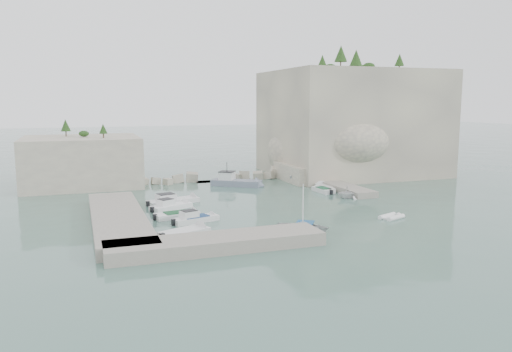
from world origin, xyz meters
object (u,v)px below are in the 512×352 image
object	(u,v)px
motorboat_c	(177,218)
inflatable_dinghy	(391,218)
motorboat_e	(185,236)
rowboat	(303,231)
tender_east_d	(303,184)
tender_east_b	(323,192)
tender_east_c	(325,190)
motorboat_a	(173,204)
motorboat_d	(196,222)
tender_east_a	(348,198)
motorboat_b	(171,209)
work_boat	(236,186)

from	to	relation	value
motorboat_c	inflatable_dinghy	xyz separation A→B (m)	(20.98, -7.84, 0.00)
motorboat_e	rowboat	xyz separation A→B (m)	(10.76, -2.18, 0.00)
tender_east_d	tender_east_b	bearing A→B (deg)	-161.49
tender_east_c	tender_east_b	bearing A→B (deg)	159.15
motorboat_a	motorboat_d	bearing A→B (deg)	-102.07
tender_east_a	tender_east_d	size ratio (longest dim) A/B	0.77
motorboat_b	tender_east_b	xyz separation A→B (m)	(21.15, 3.85, 0.00)
inflatable_dinghy	tender_east_b	distance (m)	16.04
motorboat_e	tender_east_c	bearing A→B (deg)	12.38
inflatable_dinghy	tender_east_c	size ratio (longest dim) A/B	0.52
motorboat_d	tender_east_b	world-z (taller)	motorboat_d
motorboat_d	tender_east_a	xyz separation A→B (m)	(21.00, 6.02, 0.00)
motorboat_a	inflatable_dinghy	size ratio (longest dim) A/B	2.39
motorboat_a	tender_east_d	size ratio (longest dim) A/B	1.63
motorboat_c	motorboat_e	bearing A→B (deg)	-105.36
motorboat_a	tender_east_a	xyz separation A→B (m)	(21.47, -3.91, 0.00)
motorboat_d	tender_east_c	distance (m)	24.20
motorboat_b	tender_east_b	size ratio (longest dim) A/B	1.21
inflatable_dinghy	motorboat_e	bearing A→B (deg)	157.16
tender_east_d	work_boat	xyz separation A→B (m)	(-9.94, 1.46, 0.00)
motorboat_c	motorboat_b	bearing A→B (deg)	77.80
motorboat_e	tender_east_d	size ratio (longest dim) A/B	1.21
motorboat_c	motorboat_d	xyz separation A→B (m)	(1.42, -2.53, 0.00)
motorboat_e	inflatable_dinghy	distance (m)	21.65
rowboat	motorboat_d	bearing A→B (deg)	85.37
motorboat_e	tender_east_a	world-z (taller)	tender_east_a
motorboat_e	work_boat	size ratio (longest dim) A/B	0.64
motorboat_a	motorboat_b	xyz separation A→B (m)	(-0.80, -3.05, 0.00)
motorboat_c	tender_east_c	distance (m)	24.32
motorboat_a	inflatable_dinghy	distance (m)	25.17
inflatable_dinghy	motorboat_b	bearing A→B (deg)	128.43
rowboat	tender_east_b	distance (m)	20.88
tender_east_b	inflatable_dinghy	bearing A→B (deg)	176.71
motorboat_b	tender_east_a	bearing A→B (deg)	-28.17
rowboat	tender_east_b	size ratio (longest dim) A/B	1.12
inflatable_dinghy	tender_east_c	xyz separation A→B (m)	(1.31, 17.55, 0.00)
motorboat_c	tender_east_b	bearing A→B (deg)	10.89
tender_east_d	work_boat	size ratio (longest dim) A/B	0.53
rowboat	tender_east_a	size ratio (longest dim) A/B	1.54
tender_east_d	work_boat	world-z (taller)	work_boat
motorboat_a	rowboat	distance (m)	19.15
rowboat	tender_east_d	distance (m)	27.53
motorboat_d	rowboat	distance (m)	11.08
rowboat	inflatable_dinghy	distance (m)	11.00
rowboat	tender_east_a	xyz separation A→B (m)	(12.32, 12.91, 0.00)
motorboat_b	rowboat	bearing A→B (deg)	-80.12
tender_east_a	tender_east_d	bearing A→B (deg)	0.45
motorboat_d	tender_east_c	bearing A→B (deg)	14.25
motorboat_c	tender_east_b	size ratio (longest dim) A/B	1.15
tender_east_b	tender_east_d	size ratio (longest dim) A/B	1.06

